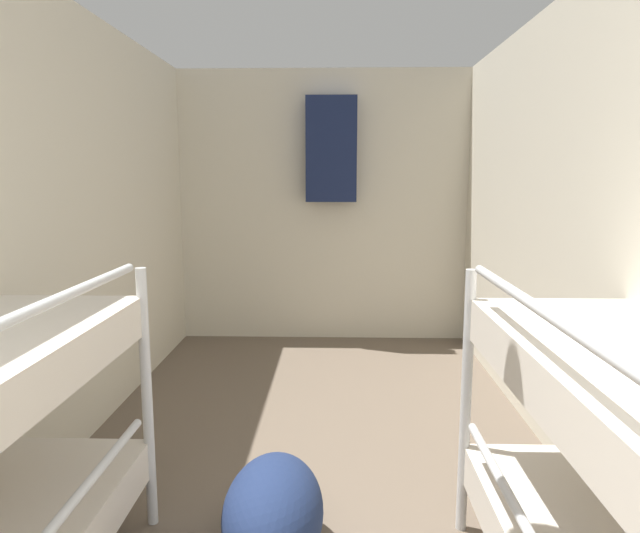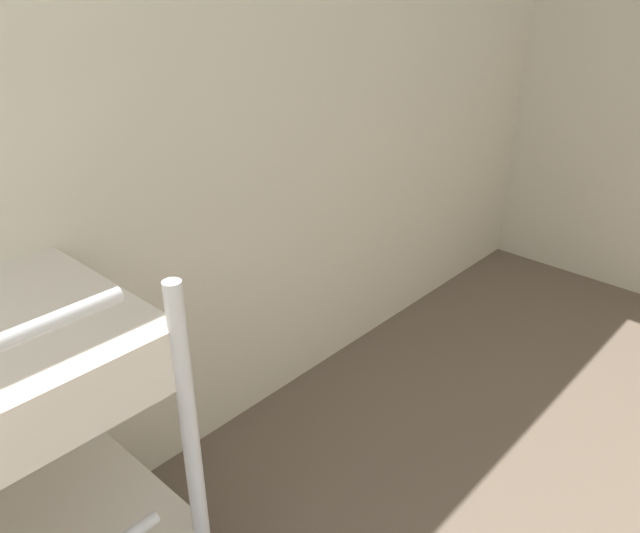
% 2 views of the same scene
% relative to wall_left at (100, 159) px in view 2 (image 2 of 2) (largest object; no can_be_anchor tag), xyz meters
% --- Properties ---
extents(wall_left, '(0.06, 5.46, 2.41)m').
position_rel_wall_left_xyz_m(wall_left, '(0.00, 0.00, 0.00)').
color(wall_left, beige).
rests_on(wall_left, ground_plane).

